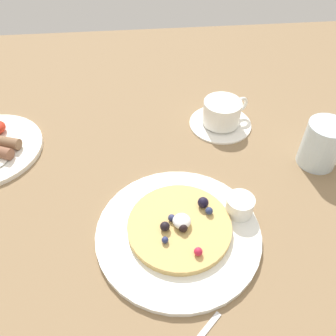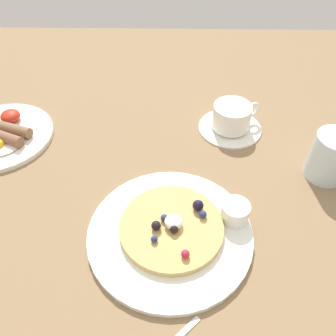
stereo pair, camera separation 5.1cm
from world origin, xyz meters
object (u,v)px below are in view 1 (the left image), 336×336
object	(u,v)px
pancake_plate	(178,233)
water_glass	(322,144)
coffee_cup	(222,112)
coffee_saucer	(220,123)
syrup_ramekin	(240,205)

from	to	relation	value
pancake_plate	water_glass	distance (cm)	33.15
water_glass	coffee_cup	bearing A→B (deg)	140.03
pancake_plate	coffee_cup	size ratio (longest dim) A/B	2.55
coffee_saucer	coffee_cup	bearing A→B (deg)	23.59
syrup_ramekin	water_glass	size ratio (longest dim) A/B	0.51
syrup_ramekin	coffee_saucer	size ratio (longest dim) A/B	0.35
syrup_ramekin	coffee_cup	size ratio (longest dim) A/B	0.45
pancake_plate	syrup_ramekin	bearing A→B (deg)	15.27
pancake_plate	coffee_saucer	xyz separation A→B (cm)	(12.94, 28.25, -0.11)
syrup_ramekin	water_glass	distance (cm)	22.14
syrup_ramekin	pancake_plate	bearing A→B (deg)	-164.73
pancake_plate	syrup_ramekin	distance (cm)	11.37
coffee_cup	water_glass	world-z (taller)	water_glass
coffee_cup	water_glass	size ratio (longest dim) A/B	1.14
pancake_plate	syrup_ramekin	xyz separation A→B (cm)	(10.75, 2.93, 2.26)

